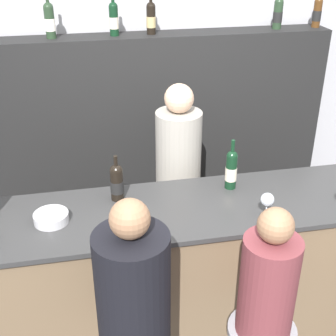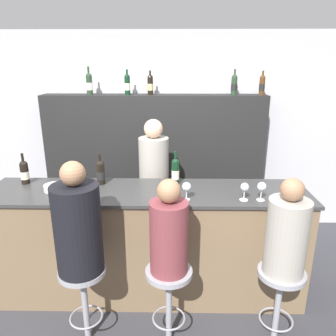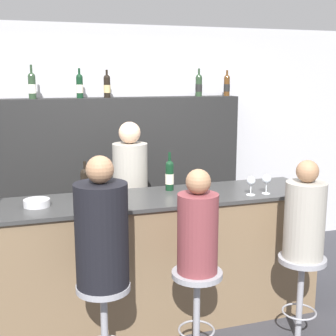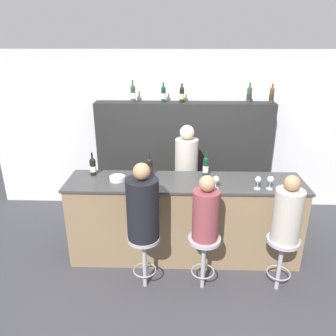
{
  "view_description": "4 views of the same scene",
  "coord_description": "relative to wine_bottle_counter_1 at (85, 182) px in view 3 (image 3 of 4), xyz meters",
  "views": [
    {
      "loc": [
        -0.63,
        -1.97,
        2.6
      ],
      "look_at": [
        -0.17,
        0.35,
        1.35
      ],
      "focal_mm": 50.0,
      "sensor_mm": 36.0,
      "label": 1
    },
    {
      "loc": [
        0.24,
        -2.47,
        2.23
      ],
      "look_at": [
        0.19,
        0.35,
        1.3
      ],
      "focal_mm": 35.0,
      "sensor_mm": 36.0,
      "label": 2
    },
    {
      "loc": [
        -0.95,
        -3.23,
        2.07
      ],
      "look_at": [
        0.22,
        0.4,
        1.31
      ],
      "focal_mm": 50.0,
      "sensor_mm": 36.0,
      "label": 3
    },
    {
      "loc": [
        -0.1,
        -3.42,
        2.75
      ],
      "look_at": [
        -0.22,
        0.38,
        1.24
      ],
      "focal_mm": 35.0,
      "sensor_mm": 36.0,
      "label": 4
    }
  ],
  "objects": [
    {
      "name": "wall_back",
      "position": [
        0.46,
        1.37,
        0.08
      ],
      "size": [
        6.4,
        0.05,
        2.6
      ],
      "color": "#B2B2B7",
      "rests_on": "ground_plane"
    },
    {
      "name": "bar_counter",
      "position": [
        0.46,
        -0.17,
        -0.67
      ],
      "size": [
        2.97,
        0.67,
        1.1
      ],
      "color": "brown",
      "rests_on": "ground_plane"
    },
    {
      "name": "back_bar_cabinet",
      "position": [
        0.46,
        1.14,
        -0.3
      ],
      "size": [
        2.78,
        0.28,
        1.84
      ],
      "color": "black",
      "rests_on": "ground_plane"
    },
    {
      "name": "wine_bottle_counter_1",
      "position": [
        0.0,
        0.0,
        0.0
      ],
      "size": [
        0.08,
        0.08,
        0.29
      ],
      "color": "black",
      "rests_on": "bar_counter"
    },
    {
      "name": "wine_bottle_counter_2",
      "position": [
        0.72,
        0.0,
        0.01
      ],
      "size": [
        0.07,
        0.07,
        0.33
      ],
      "color": "black",
      "rests_on": "bar_counter"
    },
    {
      "name": "wine_bottle_backbar_0",
      "position": [
        -0.33,
        1.14,
        0.75
      ],
      "size": [
        0.08,
        0.08,
        0.33
      ],
      "color": "#233823",
      "rests_on": "back_bar_cabinet"
    },
    {
      "name": "wine_bottle_backbar_1",
      "position": [
        0.13,
        1.14,
        0.75
      ],
      "size": [
        0.07,
        0.07,
        0.3
      ],
      "color": "black",
      "rests_on": "back_bar_cabinet"
    },
    {
      "name": "wine_bottle_backbar_2",
      "position": [
        0.41,
        1.14,
        0.74
      ],
      "size": [
        0.07,
        0.07,
        0.29
      ],
      "color": "black",
      "rests_on": "back_bar_cabinet"
    },
    {
      "name": "wine_bottle_backbar_3",
      "position": [
        1.43,
        1.14,
        0.74
      ],
      "size": [
        0.07,
        0.07,
        0.3
      ],
      "color": "#233823",
      "rests_on": "back_bar_cabinet"
    },
    {
      "name": "wine_bottle_backbar_4",
      "position": [
        1.77,
        1.14,
        0.74
      ],
      "size": [
        0.07,
        0.07,
        0.28
      ],
      "color": "#4C2D14",
      "rests_on": "back_bar_cabinet"
    },
    {
      "name": "wine_glass_0",
      "position": [
        0.81,
        -0.37,
        -0.01
      ],
      "size": [
        0.08,
        0.08,
        0.16
      ],
      "color": "silver",
      "rests_on": "bar_counter"
    },
    {
      "name": "wine_glass_1",
      "position": [
        1.3,
        -0.37,
        -0.01
      ],
      "size": [
        0.07,
        0.07,
        0.16
      ],
      "color": "silver",
      "rests_on": "bar_counter"
    },
    {
      "name": "wine_glass_2",
      "position": [
        1.45,
        -0.37,
        0.0
      ],
      "size": [
        0.08,
        0.08,
        0.16
      ],
      "color": "silver",
      "rests_on": "bar_counter"
    },
    {
      "name": "metal_bowl",
      "position": [
        -0.39,
        -0.17,
        -0.09
      ],
      "size": [
        0.2,
        0.2,
        0.06
      ],
      "color": "#B7B7BC",
      "rests_on": "bar_counter"
    },
    {
      "name": "bar_stool_left",
      "position": [
        -0.01,
        -0.79,
        -0.68
      ],
      "size": [
        0.37,
        0.37,
        0.69
      ],
      "color": "gray",
      "rests_on": "ground_plane"
    },
    {
      "name": "guest_seated_left",
      "position": [
        -0.01,
        -0.79,
        -0.15
      ],
      "size": [
        0.35,
        0.35,
        0.88
      ],
      "color": "black",
      "rests_on": "bar_stool_left"
    },
    {
      "name": "bar_stool_middle",
      "position": [
        0.67,
        -0.79,
        -0.68
      ],
      "size": [
        0.37,
        0.37,
        0.69
      ],
      "color": "gray",
      "rests_on": "ground_plane"
    },
    {
      "name": "guest_seated_middle",
      "position": [
        0.67,
        -0.79,
        -0.2
      ],
      "size": [
        0.29,
        0.29,
        0.75
      ],
      "color": "brown",
      "rests_on": "bar_stool_middle"
    },
    {
      "name": "bar_stool_right",
      "position": [
        1.54,
        -0.79,
        -0.68
      ],
      "size": [
        0.37,
        0.37,
        0.69
      ],
      "color": "gray",
      "rests_on": "ground_plane"
    },
    {
      "name": "guest_seated_right",
      "position": [
        1.54,
        -0.79,
        -0.2
      ],
      "size": [
        0.31,
        0.31,
        0.76
      ],
      "color": "gray",
      "rests_on": "bar_stool_right"
    },
    {
      "name": "bartender",
      "position": [
        0.48,
        0.47,
        -0.45
      ],
      "size": [
        0.33,
        0.33,
        1.65
      ],
      "color": "gray",
      "rests_on": "ground_plane"
    }
  ]
}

